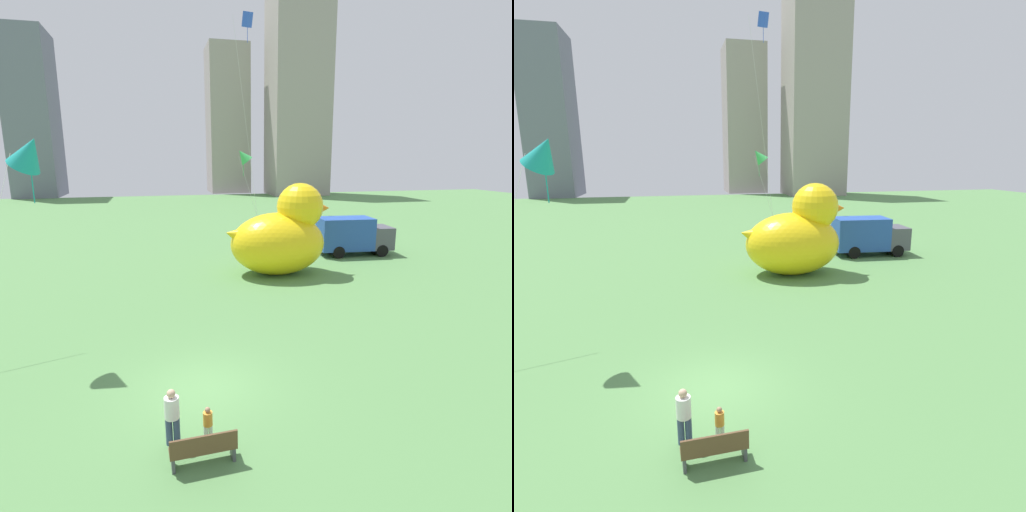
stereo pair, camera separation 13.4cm
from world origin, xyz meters
TOP-DOWN VIEW (x-y plane):
  - ground_plane at (0.00, 0.00)m, footprint 140.00×140.00m
  - park_bench at (-0.37, -3.50)m, footprint 1.66×0.53m
  - person_adult at (-1.06, -2.53)m, footprint 0.39×0.39m
  - person_child at (-0.16, -2.67)m, footprint 0.25×0.25m
  - giant_inflatable_duck at (6.44, 12.58)m, footprint 6.92×4.44m
  - box_truck at (13.27, 16.39)m, footprint 5.70×2.73m
  - city_skyline at (9.34, 71.59)m, footprint 57.13×18.11m
  - kite_blue at (6.72, 23.59)m, footprint 2.14×1.92m
  - kite_green at (6.33, 23.67)m, footprint 2.57×2.37m
  - kite_teal at (-5.26, 3.60)m, footprint 3.53×3.94m

SIDE VIEW (x-z plane):
  - ground_plane at x=0.00m, z-range 0.00..0.00m
  - park_bench at x=-0.37m, z-range 0.02..0.92m
  - person_child at x=-0.16m, z-range 0.05..1.07m
  - person_adult at x=-1.06m, z-range 0.08..1.66m
  - box_truck at x=13.27m, z-range 0.01..2.86m
  - giant_inflatable_duck at x=6.44m, z-range -0.43..5.31m
  - kite_green at x=6.33m, z-range 3.29..11.44m
  - kite_teal at x=-5.26m, z-range 3.34..11.57m
  - city_skyline at x=9.34m, z-range -2.48..35.52m
  - kite_blue at x=6.72m, z-range 8.49..27.11m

